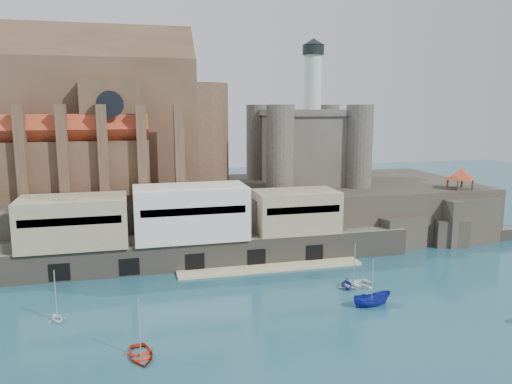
{
  "coord_description": "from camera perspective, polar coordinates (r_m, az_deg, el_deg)",
  "views": [
    {
      "loc": [
        -19.38,
        -55.77,
        25.78
      ],
      "look_at": [
        3.12,
        32.0,
        10.06
      ],
      "focal_mm": 35.0,
      "sensor_mm": 36.0,
      "label": 1
    }
  ],
  "objects": [
    {
      "name": "ground",
      "position": [
        64.43,
        4.52,
        -13.78
      ],
      "size": [
        300.0,
        300.0,
        0.0
      ],
      "primitive_type": "plane",
      "color": "#194655",
      "rests_on": "ground"
    },
    {
      "name": "church",
      "position": [
        97.81,
        -17.29,
        7.26
      ],
      "size": [
        47.0,
        25.93,
        30.51
      ],
      "color": "#4A3322",
      "rests_on": "promontory"
    },
    {
      "name": "boat_6",
      "position": [
        74.75,
        11.11,
        -10.53
      ],
      "size": [
        2.29,
        4.33,
        5.83
      ],
      "primitive_type": "imported",
      "rotation": [
        0.0,
        0.0,
        4.99
      ],
      "color": "white",
      "rests_on": "ground"
    },
    {
      "name": "promontory",
      "position": [
        99.27,
        -2.91,
        -2.3
      ],
      "size": [
        100.0,
        36.0,
        10.0
      ],
      "color": "#28241E",
      "rests_on": "ground"
    },
    {
      "name": "rock_outcrop",
      "position": [
        104.41,
        22.08,
        -2.93
      ],
      "size": [
        14.5,
        10.5,
        8.7
      ],
      "color": "#28241E",
      "rests_on": "ground"
    },
    {
      "name": "boat_7",
      "position": [
        74.05,
        10.32,
        -10.7
      ],
      "size": [
        3.35,
        2.61,
        3.41
      ],
      "primitive_type": "imported",
      "rotation": [
        0.0,
        0.0,
        5.97
      ],
      "color": "#1B379B",
      "rests_on": "ground"
    },
    {
      "name": "castle_keep",
      "position": [
        103.41,
        5.74,
        5.65
      ],
      "size": [
        21.2,
        21.2,
        29.3
      ],
      "color": "#453E36",
      "rests_on": "promontory"
    },
    {
      "name": "boat_0",
      "position": [
        55.89,
        -13.03,
        -17.9
      ],
      "size": [
        3.75,
        1.51,
        5.11
      ],
      "primitive_type": "imported",
      "rotation": [
        0.0,
        0.0,
        0.13
      ],
      "color": "red",
      "rests_on": "ground"
    },
    {
      "name": "boat_2",
      "position": [
        68.48,
        13.06,
        -12.54
      ],
      "size": [
        2.22,
        2.17,
        5.42
      ],
      "primitive_type": "imported",
      "rotation": [
        0.0,
        0.0,
        1.63
      ],
      "color": "#16239A",
      "rests_on": "ground"
    },
    {
      "name": "pavilion",
      "position": [
        103.08,
        22.34,
        1.82
      ],
      "size": [
        6.4,
        6.4,
        5.4
      ],
      "color": "#4A3322",
      "rests_on": "rock_outcrop"
    },
    {
      "name": "boat_4",
      "position": [
        67.08,
        -21.75,
        -13.5
      ],
      "size": [
        2.79,
        2.31,
        2.79
      ],
      "primitive_type": "imported",
      "rotation": [
        0.0,
        0.0,
        3.55
      ],
      "color": "white",
      "rests_on": "ground"
    },
    {
      "name": "quay",
      "position": [
        81.79,
        -7.52,
        -4.19
      ],
      "size": [
        70.0,
        12.0,
        13.05
      ],
      "color": "#645E50",
      "rests_on": "ground"
    }
  ]
}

